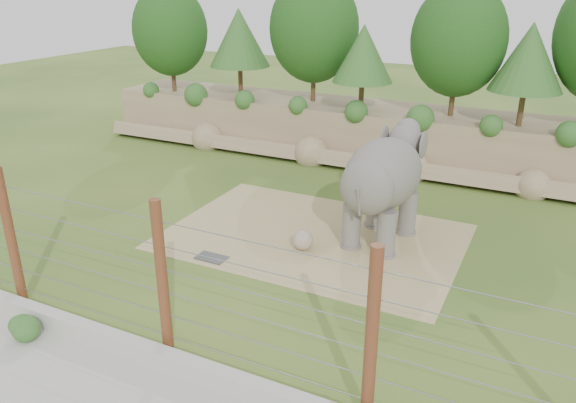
% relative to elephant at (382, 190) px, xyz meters
% --- Properties ---
extents(ground, '(90.00, 90.00, 0.00)m').
position_rel_elephant_xyz_m(ground, '(-2.64, -3.74, -1.87)').
color(ground, '#335620').
rests_on(ground, ground).
extents(back_embankment, '(30.00, 5.52, 8.77)m').
position_rel_elephant_xyz_m(back_embankment, '(-2.05, 8.94, 2.09)').
color(back_embankment, '#8E7459').
rests_on(back_embankment, ground).
extents(dirt_patch, '(10.00, 7.00, 0.02)m').
position_rel_elephant_xyz_m(dirt_patch, '(-2.14, -0.74, -1.86)').
color(dirt_patch, tan).
rests_on(dirt_patch, ground).
extents(drain_grate, '(1.00, 0.60, 0.03)m').
position_rel_elephant_xyz_m(drain_grate, '(-4.43, -3.69, -1.84)').
color(drain_grate, '#262628').
rests_on(drain_grate, dirt_patch).
extents(elephant, '(2.35, 4.77, 3.74)m').
position_rel_elephant_xyz_m(elephant, '(0.00, 0.00, 0.00)').
color(elephant, '#645F5A').
rests_on(elephant, ground).
extents(stone_ball, '(0.68, 0.68, 0.68)m').
position_rel_elephant_xyz_m(stone_ball, '(-2.05, -1.81, -1.51)').
color(stone_ball, gray).
rests_on(stone_ball, dirt_patch).
extents(retaining_wall, '(26.00, 0.35, 0.50)m').
position_rel_elephant_xyz_m(retaining_wall, '(-2.64, -8.74, -1.62)').
color(retaining_wall, '#B9B7AB').
rests_on(retaining_wall, ground).
extents(barrier_fence, '(20.26, 0.26, 4.00)m').
position_rel_elephant_xyz_m(barrier_fence, '(-2.64, -8.24, 0.13)').
color(barrier_fence, brown).
rests_on(barrier_fence, ground).
extents(walkway_shrub, '(0.71, 0.71, 0.71)m').
position_rel_elephant_xyz_m(walkway_shrub, '(-6.20, -9.54, -1.51)').
color(walkway_shrub, '#336323').
rests_on(walkway_shrub, walkway).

